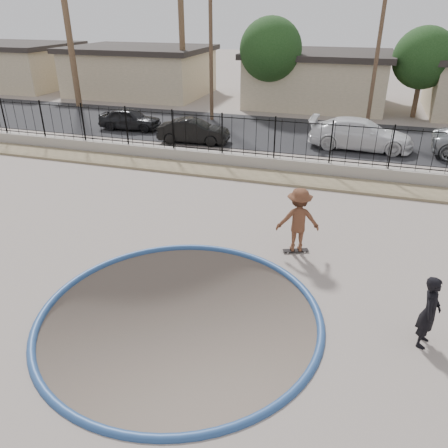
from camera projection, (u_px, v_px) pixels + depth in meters
name	position (u px, v px, depth m)	size (l,w,h in m)	color
ground	(279.00, 180.00, 22.34)	(120.00, 120.00, 2.20)	gray
bowl_pit	(180.00, 316.00, 10.75)	(6.84, 6.84, 1.80)	#50463D
coping_ring	(180.00, 316.00, 10.75)	(7.04, 7.04, 0.20)	navy
rock_strip	(268.00, 177.00, 19.43)	(42.00, 1.60, 0.11)	#8A7A5A
retaining_wall	(273.00, 164.00, 20.26)	(42.00, 0.45, 0.60)	gray
fence	(275.00, 138.00, 19.73)	(40.00, 0.04, 1.80)	black
street	(296.00, 134.00, 26.11)	(90.00, 8.00, 0.04)	black
house_west_far	(15.00, 65.00, 40.86)	(10.60, 8.60, 3.90)	tan
house_west	(140.00, 70.00, 37.37)	(11.60, 8.60, 3.90)	tan
house_center	(317.00, 78.00, 33.36)	(10.60, 8.60, 3.90)	tan
palm_mid	(181.00, 9.00, 31.80)	(2.30, 2.30, 9.30)	brown
utility_pole_left	(211.00, 45.00, 27.34)	(1.70, 0.24, 9.00)	#473323
utility_pole_mid	(379.00, 44.00, 24.55)	(1.70, 0.24, 9.50)	#473323
street_tree_left	(271.00, 50.00, 30.18)	(4.32, 4.32, 6.36)	#473323
street_tree_mid	(424.00, 58.00, 28.51)	(3.96, 3.96, 5.83)	#473323
skater	(298.00, 223.00, 13.12)	(1.30, 0.75, 2.01)	brown
skateboard	(296.00, 250.00, 13.54)	(0.80, 0.49, 0.07)	black
videographer	(429.00, 312.00, 9.50)	(0.63, 0.42, 1.74)	black
car_a	(130.00, 119.00, 26.78)	(1.52, 3.77, 1.28)	black
car_b	(194.00, 131.00, 24.12)	(1.36, 3.91, 1.29)	black
car_c	(360.00, 134.00, 23.06)	(2.18, 5.37, 1.56)	white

